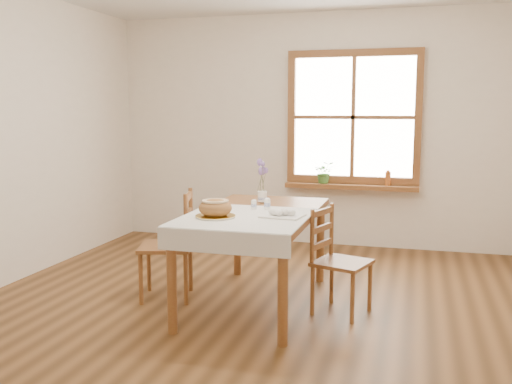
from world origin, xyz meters
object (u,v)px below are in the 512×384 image
Objects in this scene: bread_plate at (215,216)px; chair_right at (342,261)px; dining_table at (256,222)px; chair_left at (166,245)px; flower_vase at (262,197)px.

chair_right is at bearing 22.49° from bread_plate.
dining_table is 0.78m from chair_left.
bread_plate is at bearing -116.81° from dining_table.
chair_left is at bearing 148.72° from bread_plate.
dining_table is 0.73m from chair_right.
chair_left reaches higher than chair_right.
dining_table is 1.98× the size of chair_right.
chair_right is 2.86× the size of bread_plate.
bread_plate is 3.19× the size of flower_vase.
chair_left is 1.43m from chair_right.
flower_vase is (-0.74, 0.43, 0.39)m from chair_right.
dining_table is at bearing -81.59° from flower_vase.
flower_vase reaches higher than chair_right.
bread_plate is (-0.88, -0.36, 0.36)m from chair_right.
bread_plate is at bearing 42.42° from chair_left.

